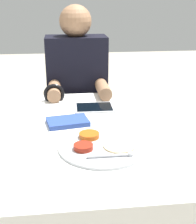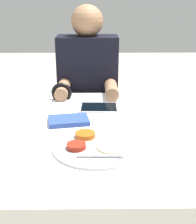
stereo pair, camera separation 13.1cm
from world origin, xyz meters
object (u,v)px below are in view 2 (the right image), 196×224
object	(u,v)px
thali_tray	(96,146)
person_diner	(88,109)
red_notebook	(69,121)
tablet_device	(99,107)

from	to	relation	value
thali_tray	person_diner	bearing A→B (deg)	93.08
thali_tray	red_notebook	bearing A→B (deg)	115.88
person_diner	thali_tray	bearing A→B (deg)	-86.92
thali_tray	red_notebook	world-z (taller)	thali_tray
tablet_device	person_diner	size ratio (longest dim) A/B	0.16
thali_tray	tablet_device	xyz separation A→B (m)	(0.02, 0.42, -0.00)
thali_tray	tablet_device	distance (m)	0.42
thali_tray	person_diner	xyz separation A→B (m)	(-0.04, 0.83, -0.16)
thali_tray	tablet_device	bearing A→B (deg)	87.60
thali_tray	red_notebook	xyz separation A→B (m)	(-0.12, 0.24, 0.00)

